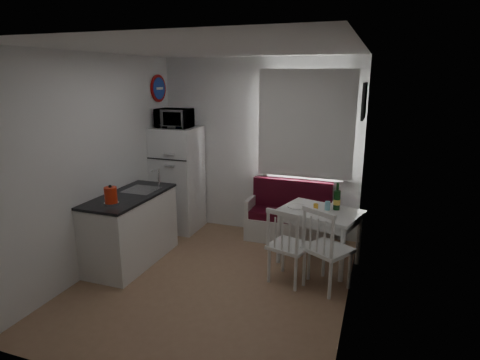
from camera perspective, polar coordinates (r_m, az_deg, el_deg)
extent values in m
cube|color=#9B7352|center=(4.85, -3.73, -14.23)|extent=(3.00, 3.50, 0.02)
cube|color=white|center=(4.25, -4.34, 18.13)|extent=(3.00, 3.50, 0.02)
cube|color=white|center=(5.98, 2.70, 4.65)|extent=(3.00, 0.02, 2.60)
cube|color=white|center=(2.93, -17.90, -6.94)|extent=(3.00, 0.02, 2.60)
cube|color=white|center=(5.14, -19.53, 2.16)|extent=(0.02, 3.50, 2.60)
cube|color=white|center=(4.03, 15.96, -0.89)|extent=(0.02, 3.50, 2.60)
cube|color=white|center=(5.74, 9.41, 7.33)|extent=(1.22, 0.06, 1.47)
cube|color=white|center=(5.66, 9.30, 7.75)|extent=(1.35, 0.02, 1.50)
cube|color=white|center=(5.33, -15.19, -6.87)|extent=(0.60, 1.30, 0.86)
cube|color=black|center=(5.18, -15.52, -2.18)|extent=(0.62, 1.32, 0.03)
cube|color=#99999E|center=(5.38, -13.81, -1.85)|extent=(0.40, 0.40, 0.10)
cylinder|color=silver|center=(5.39, -11.47, 0.32)|extent=(0.02, 0.02, 0.26)
cylinder|color=#1B3AA2|center=(6.21, -11.46, 12.65)|extent=(0.03, 0.40, 0.40)
cube|color=black|center=(5.00, 17.20, 10.71)|extent=(0.04, 0.52, 0.42)
cube|color=white|center=(5.90, 6.88, -7.01)|extent=(1.22, 0.47, 0.34)
cube|color=#4D0C1C|center=(5.83, 6.95, -4.96)|extent=(1.16, 0.43, 0.11)
cube|color=#4D0C1C|center=(5.91, 7.41, -2.01)|extent=(1.16, 0.09, 0.43)
cube|color=white|center=(5.09, 11.33, -4.46)|extent=(1.10, 0.90, 0.04)
cube|color=white|center=(5.12, 11.29, -5.27)|extent=(0.98, 0.79, 0.11)
cylinder|color=white|center=(5.22, 11.13, -8.17)|extent=(0.06, 0.06, 0.68)
cube|color=white|center=(4.70, 7.06, -9.31)|extent=(0.52, 0.51, 0.04)
cube|color=white|center=(4.44, 6.64, -7.35)|extent=(0.40, 0.15, 0.45)
cube|color=white|center=(4.63, 12.40, -9.60)|extent=(0.61, 0.60, 0.04)
cube|color=white|center=(4.35, 12.24, -7.50)|extent=(0.39, 0.26, 0.48)
cube|color=white|center=(6.22, -8.77, 0.13)|extent=(0.64, 0.64, 1.59)
imported|color=white|center=(6.01, -9.35, 8.67)|extent=(0.50, 0.34, 0.28)
cylinder|color=red|center=(4.80, -17.90, -2.08)|extent=(0.17, 0.17, 0.23)
cylinder|color=yellow|center=(5.03, 10.72, -3.87)|extent=(0.06, 0.06, 0.10)
cylinder|color=#78BCCC|center=(5.11, 12.34, -3.59)|extent=(0.07, 0.07, 0.11)
cylinder|color=white|center=(5.15, 8.07, -3.77)|extent=(0.23, 0.23, 0.02)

